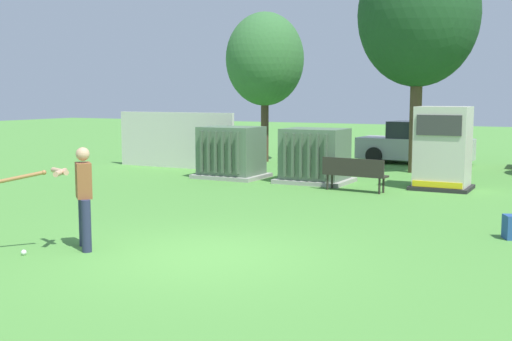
# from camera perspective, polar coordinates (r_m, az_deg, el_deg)

# --- Properties ---
(ground_plane) EXTENTS (96.00, 96.00, 0.00)m
(ground_plane) POSITION_cam_1_polar(r_m,az_deg,el_deg) (10.60, -4.86, -7.59)
(ground_plane) COLOR #51933D
(fence_panel) EXTENTS (4.80, 0.12, 2.00)m
(fence_panel) POSITION_cam_1_polar(r_m,az_deg,el_deg) (23.35, -7.16, 2.69)
(fence_panel) COLOR beige
(fence_panel) RESTS_ON ground
(transformer_west) EXTENTS (2.10, 1.70, 1.62)m
(transformer_west) POSITION_cam_1_polar(r_m,az_deg,el_deg) (20.39, -2.21, 1.57)
(transformer_west) COLOR #9E9B93
(transformer_west) RESTS_ON ground
(transformer_mid_west) EXTENTS (2.10, 1.70, 1.62)m
(transformer_mid_west) POSITION_cam_1_polar(r_m,az_deg,el_deg) (19.31, 5.23, 1.26)
(transformer_mid_west) COLOR #9E9B93
(transformer_mid_west) RESTS_ON ground
(generator_enclosure) EXTENTS (1.60, 1.40, 2.30)m
(generator_enclosure) POSITION_cam_1_polar(r_m,az_deg,el_deg) (18.57, 16.21, 1.88)
(generator_enclosure) COLOR #262626
(generator_enclosure) RESTS_ON ground
(park_bench) EXTENTS (1.83, 0.57, 0.92)m
(park_bench) POSITION_cam_1_polar(r_m,az_deg,el_deg) (17.64, 8.67, -0.13)
(park_bench) COLOR #2D2823
(park_bench) RESTS_ON ground
(batter) EXTENTS (1.27, 1.36, 1.74)m
(batter) POSITION_cam_1_polar(r_m,az_deg,el_deg) (11.26, -15.29, -1.89)
(batter) COLOR #282D4C
(batter) RESTS_ON ground
(sports_ball) EXTENTS (0.09, 0.09, 0.09)m
(sports_ball) POSITION_cam_1_polar(r_m,az_deg,el_deg) (11.29, -19.88, -6.84)
(sports_ball) COLOR white
(sports_ball) RESTS_ON ground
(backpack) EXTENTS (0.35, 0.38, 0.44)m
(backpack) POSITION_cam_1_polar(r_m,az_deg,el_deg) (12.64, 21.63, -4.71)
(backpack) COLOR #264C8C
(backpack) RESTS_ON ground
(tree_left) EXTENTS (3.04, 3.04, 5.81)m
(tree_left) POSITION_cam_1_polar(r_m,az_deg,el_deg) (25.34, 0.79, 9.80)
(tree_left) COLOR #4C3828
(tree_left) RESTS_ON ground
(tree_center_left) EXTENTS (3.98, 3.98, 7.61)m
(tree_center_left) POSITION_cam_1_polar(r_m,az_deg,el_deg) (22.48, 14.19, 13.17)
(tree_center_left) COLOR brown
(tree_center_left) RESTS_ON ground
(parked_car_leftmost) EXTENTS (4.29, 2.09, 1.62)m
(parked_car_leftmost) POSITION_cam_1_polar(r_m,az_deg,el_deg) (25.29, 13.96, 2.29)
(parked_car_leftmost) COLOR #B2B2B7
(parked_car_leftmost) RESTS_ON ground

